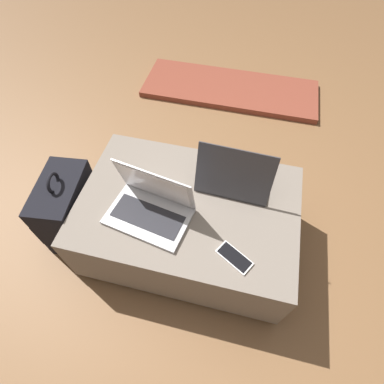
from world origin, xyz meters
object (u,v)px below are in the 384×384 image
Objects in this scene: laptop_far at (234,176)px; cell_phone at (234,257)px; laptop_near at (151,206)px; backpack at (68,209)px.

laptop_far is 2.13× the size of cell_phone.
laptop_far is 0.39m from cell_phone.
laptop_far is (0.33, 0.25, 0.00)m from laptop_near.
laptop_near is 0.41m from laptop_far.
backpack is (-0.83, -0.23, -0.25)m from laptop_far.
backpack is at bearing -171.83° from laptop_near.
cell_phone is at bearing 102.10° from laptop_far.
cell_phone is (0.07, -0.38, -0.05)m from laptop_far.
laptop_near is 0.42m from cell_phone.
backpack is at bearing -69.70° from cell_phone.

